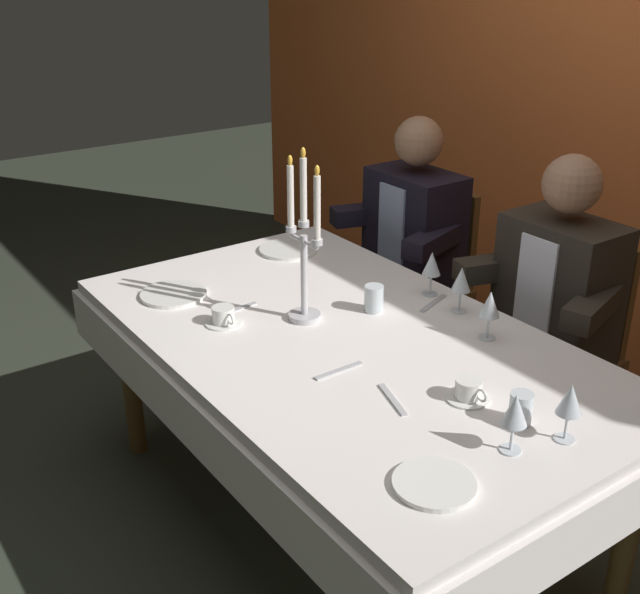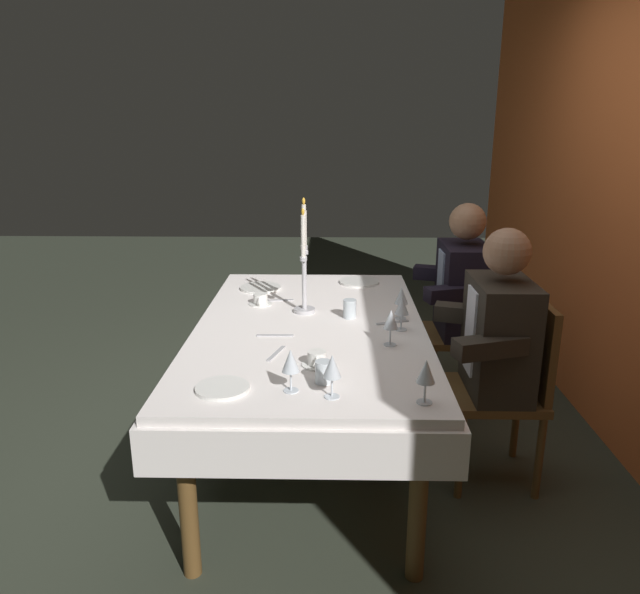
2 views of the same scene
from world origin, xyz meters
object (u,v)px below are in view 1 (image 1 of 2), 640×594
at_px(seated_diner_0, 415,230).
at_px(wine_glass_1, 570,400).
at_px(coffee_cup_1, 469,391).
at_px(wine_glass_5, 432,265).
at_px(water_tumbler_1, 374,298).
at_px(wine_glass_0, 461,281).
at_px(dinner_plate_2, 174,294).
at_px(dinner_plate_1, 434,484).
at_px(wine_glass_2, 515,412).
at_px(dinner_plate_0, 288,249).
at_px(dining_table, 345,368).
at_px(candelabra, 304,252).
at_px(wine_glass_4, 490,305).
at_px(water_tumbler_0, 521,408).
at_px(coffee_cup_0, 223,317).
at_px(seated_diner_1, 559,288).

bearing_deg(seated_diner_0, wine_glass_1, -28.23).
height_order(coffee_cup_1, seated_diner_0, seated_diner_0).
bearing_deg(wine_glass_5, water_tumbler_1, -92.17).
height_order(wine_glass_0, wine_glass_5, same).
bearing_deg(wine_glass_5, dinner_plate_2, -124.55).
distance_m(dinner_plate_1, wine_glass_5, 1.12).
bearing_deg(wine_glass_2, dinner_plate_0, 168.12).
xyz_separation_m(dining_table, coffee_cup_1, (0.51, 0.05, 0.15)).
relative_size(candelabra, wine_glass_4, 3.59).
bearing_deg(water_tumbler_0, dinner_plate_2, -163.13).
bearing_deg(wine_glass_0, wine_glass_1, -24.53).
bearing_deg(water_tumbler_1, coffee_cup_0, -113.98).
bearing_deg(wine_glass_5, coffee_cup_0, -106.83).
distance_m(wine_glass_5, seated_diner_1, 0.51).
bearing_deg(dining_table, coffee_cup_0, -138.14).
height_order(water_tumbler_0, water_tumbler_1, water_tumbler_1).
distance_m(wine_glass_1, wine_glass_5, 0.94).
bearing_deg(seated_diner_0, coffee_cup_1, -35.76).
height_order(dinner_plate_1, wine_glass_5, wine_glass_5).
xyz_separation_m(dinner_plate_0, coffee_cup_1, (1.26, -0.23, 0.02)).
height_order(dining_table, wine_glass_0, wine_glass_0).
xyz_separation_m(candelabra, seated_diner_1, (0.32, 0.92, -0.25)).
relative_size(wine_glass_1, wine_glass_5, 1.00).
distance_m(candelabra, wine_glass_1, 0.99).
distance_m(dining_table, seated_diner_0, 1.11).
height_order(candelabra, dinner_plate_2, candelabra).
xyz_separation_m(water_tumbler_1, seated_diner_1, (0.24, 0.69, -0.05)).
height_order(wine_glass_4, water_tumbler_1, wine_glass_4).
relative_size(dining_table, wine_glass_4, 11.83).
xyz_separation_m(dining_table, wine_glass_0, (0.08, 0.43, 0.23)).
distance_m(dinner_plate_2, wine_glass_0, 1.02).
height_order(wine_glass_2, wine_glass_4, same).
xyz_separation_m(dining_table, seated_diner_0, (-0.66, 0.89, 0.11)).
bearing_deg(water_tumbler_0, dining_table, -173.58).
relative_size(dinner_plate_2, seated_diner_0, 0.19).
distance_m(dinner_plate_0, dinner_plate_2, 0.60).
distance_m(dining_table, coffee_cup_0, 0.44).
relative_size(water_tumbler_0, seated_diner_1, 0.07).
bearing_deg(dining_table, candelabra, -169.23).
bearing_deg(candelabra, wine_glass_0, 60.96).
relative_size(candelabra, coffee_cup_1, 4.46).
distance_m(candelabra, wine_glass_0, 0.55).
distance_m(candelabra, dinner_plate_0, 0.69).
xyz_separation_m(water_tumbler_0, coffee_cup_0, (-0.98, -0.35, -0.02)).
xyz_separation_m(wine_glass_5, water_tumbler_1, (-0.01, -0.25, -0.07)).
xyz_separation_m(wine_glass_5, coffee_cup_1, (0.59, -0.40, -0.09)).
xyz_separation_m(dinner_plate_1, coffee_cup_0, (-1.05, 0.02, 0.02)).
bearing_deg(water_tumbler_1, dinner_plate_0, 173.28).
height_order(dining_table, seated_diner_1, seated_diner_1).
xyz_separation_m(dinner_plate_2, coffee_cup_0, (0.31, 0.04, 0.02)).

